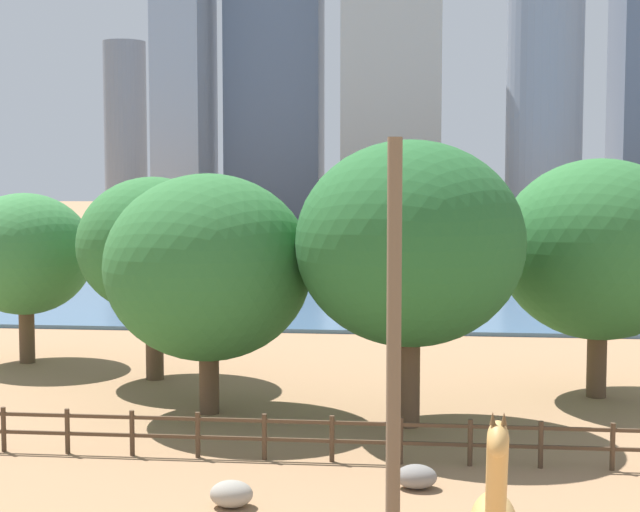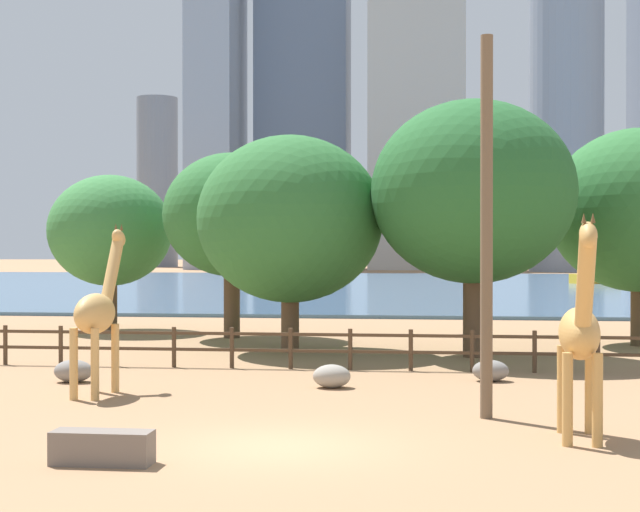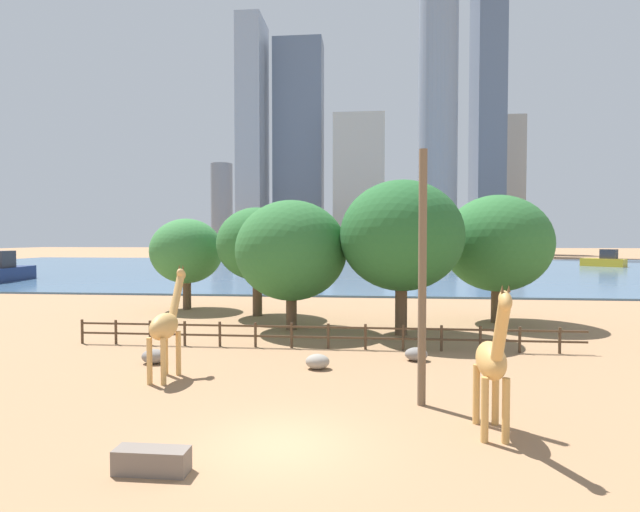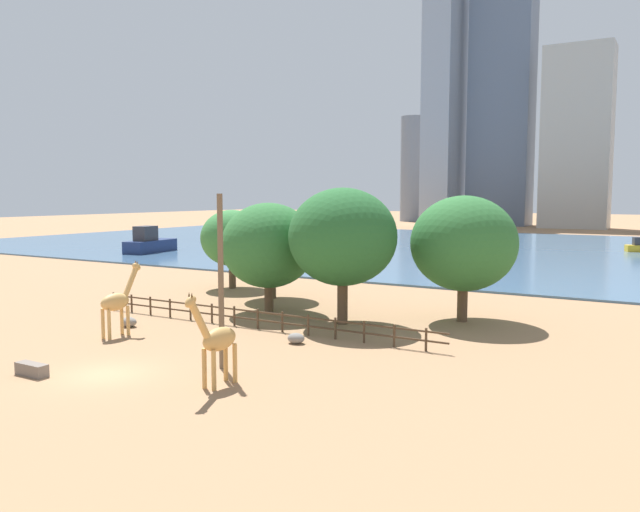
{
  "view_description": "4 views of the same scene",
  "coord_description": "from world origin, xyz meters",
  "px_view_note": "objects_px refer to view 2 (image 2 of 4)",
  "views": [
    {
      "loc": [
        4.7,
        -14.57,
        7.94
      ],
      "look_at": [
        -0.88,
        38.0,
        3.6
      ],
      "focal_mm": 55.0,
      "sensor_mm": 36.0,
      "label": 1
    },
    {
      "loc": [
        3.11,
        -18.7,
        3.87
      ],
      "look_at": [
        -3.07,
        31.77,
        3.42
      ],
      "focal_mm": 55.0,
      "sensor_mm": 36.0,
      "label": 2
    },
    {
      "loc": [
        2.34,
        -13.32,
        5.68
      ],
      "look_at": [
        -2.95,
        41.28,
        3.7
      ],
      "focal_mm": 28.0,
      "sensor_mm": 36.0,
      "label": 3
    },
    {
      "loc": [
        23.68,
        -20.02,
        8.61
      ],
      "look_at": [
        -1.84,
        23.62,
        3.61
      ],
      "focal_mm": 35.0,
      "sensor_mm": 36.0,
      "label": 4
    }
  ],
  "objects_px": {
    "giraffe_tall": "(580,334)",
    "boulder_by_pole": "(73,371)",
    "tree_right_small": "(232,215)",
    "boat_tug": "(594,276)",
    "tree_right_tall": "(110,231)",
    "boulder_near_fence": "(332,376)",
    "boulder_small": "(491,371)",
    "giraffe_companion": "(98,313)",
    "tree_center_broad": "(640,210)",
    "tree_left_large": "(290,219)",
    "feeding_trough": "(102,448)",
    "utility_pole": "(487,227)",
    "tree_left_small": "(473,192)"
  },
  "relations": [
    {
      "from": "boulder_small",
      "to": "boat_tug",
      "type": "distance_m",
      "value": 74.52
    },
    {
      "from": "giraffe_tall",
      "to": "boulder_by_pole",
      "type": "bearing_deg",
      "value": -115.15
    },
    {
      "from": "giraffe_tall",
      "to": "tree_left_small",
      "type": "bearing_deg",
      "value": -171.07
    },
    {
      "from": "tree_right_small",
      "to": "boat_tug",
      "type": "distance_m",
      "value": 65.61
    },
    {
      "from": "tree_left_large",
      "to": "boulder_small",
      "type": "bearing_deg",
      "value": -46.06
    },
    {
      "from": "boulder_by_pole",
      "to": "boat_tug",
      "type": "xyz_separation_m",
      "value": [
        25.91,
        74.85,
        0.62
      ]
    },
    {
      "from": "boulder_by_pole",
      "to": "boat_tug",
      "type": "height_order",
      "value": "boat_tug"
    },
    {
      "from": "boulder_small",
      "to": "boat_tug",
      "type": "xyz_separation_m",
      "value": [
        14.03,
        73.18,
        0.63
      ]
    },
    {
      "from": "tree_right_tall",
      "to": "tree_right_small",
      "type": "relative_size",
      "value": 0.91
    },
    {
      "from": "feeding_trough",
      "to": "tree_left_large",
      "type": "bearing_deg",
      "value": 88.61
    },
    {
      "from": "utility_pole",
      "to": "tree_left_large",
      "type": "relative_size",
      "value": 1.08
    },
    {
      "from": "giraffe_companion",
      "to": "feeding_trough",
      "type": "bearing_deg",
      "value": -157.71
    },
    {
      "from": "tree_right_tall",
      "to": "tree_left_small",
      "type": "bearing_deg",
      "value": -28.64
    },
    {
      "from": "giraffe_tall",
      "to": "tree_right_tall",
      "type": "distance_m",
      "value": 29.89
    },
    {
      "from": "giraffe_tall",
      "to": "boulder_by_pole",
      "type": "xyz_separation_m",
      "value": [
        -13.2,
        6.99,
        -1.82
      ]
    },
    {
      "from": "feeding_trough",
      "to": "tree_right_tall",
      "type": "bearing_deg",
      "value": 108.82
    },
    {
      "from": "utility_pole",
      "to": "tree_right_tall",
      "type": "xyz_separation_m",
      "value": [
        -16.2,
        21.34,
        0.3
      ]
    },
    {
      "from": "boulder_small",
      "to": "tree_center_broad",
      "type": "bearing_deg",
      "value": 60.21
    },
    {
      "from": "boulder_near_fence",
      "to": "tree_right_small",
      "type": "xyz_separation_m",
      "value": [
        -5.87,
        14.27,
        4.91
      ]
    },
    {
      "from": "boulder_by_pole",
      "to": "boulder_small",
      "type": "bearing_deg",
      "value": 7.98
    },
    {
      "from": "boulder_by_pole",
      "to": "tree_left_large",
      "type": "height_order",
      "value": "tree_left_large"
    },
    {
      "from": "utility_pole",
      "to": "boulder_near_fence",
      "type": "bearing_deg",
      "value": 132.79
    },
    {
      "from": "tree_left_large",
      "to": "boulder_near_fence",
      "type": "bearing_deg",
      "value": -74.32
    },
    {
      "from": "tree_left_large",
      "to": "boat_tug",
      "type": "bearing_deg",
      "value": 72.34
    },
    {
      "from": "boulder_near_fence",
      "to": "tree_right_tall",
      "type": "height_order",
      "value": "tree_right_tall"
    },
    {
      "from": "giraffe_tall",
      "to": "boulder_small",
      "type": "relative_size",
      "value": 4.28
    },
    {
      "from": "giraffe_tall",
      "to": "boulder_small",
      "type": "bearing_deg",
      "value": -168.62
    },
    {
      "from": "boulder_near_fence",
      "to": "tree_right_small",
      "type": "bearing_deg",
      "value": 112.36
    },
    {
      "from": "boulder_small",
      "to": "feeding_trough",
      "type": "xyz_separation_m",
      "value": [
        -7.43,
        -11.8,
        -0.01
      ]
    },
    {
      "from": "boulder_near_fence",
      "to": "tree_left_large",
      "type": "relative_size",
      "value": 0.13
    },
    {
      "from": "giraffe_tall",
      "to": "boulder_small",
      "type": "xyz_separation_m",
      "value": [
        -1.31,
        8.65,
        -1.84
      ]
    },
    {
      "from": "tree_right_tall",
      "to": "boulder_small",
      "type": "bearing_deg",
      "value": -42.36
    },
    {
      "from": "boulder_by_pole",
      "to": "giraffe_tall",
      "type": "bearing_deg",
      "value": -27.9
    },
    {
      "from": "boulder_by_pole",
      "to": "tree_left_large",
      "type": "bearing_deg",
      "value": 61.07
    },
    {
      "from": "tree_right_tall",
      "to": "feeding_trough",
      "type": "bearing_deg",
      "value": -71.18
    },
    {
      "from": "boat_tug",
      "to": "giraffe_companion",
      "type": "bearing_deg",
      "value": -127.98
    },
    {
      "from": "giraffe_companion",
      "to": "feeding_trough",
      "type": "xyz_separation_m",
      "value": [
        2.92,
        -7.89,
        -1.85
      ]
    },
    {
      "from": "giraffe_companion",
      "to": "tree_center_broad",
      "type": "height_order",
      "value": "tree_center_broad"
    },
    {
      "from": "tree_left_large",
      "to": "boat_tug",
      "type": "distance_m",
      "value": 69.33
    },
    {
      "from": "giraffe_companion",
      "to": "boulder_by_pole",
      "type": "height_order",
      "value": "giraffe_companion"
    },
    {
      "from": "tree_left_small",
      "to": "boulder_near_fence",
      "type": "bearing_deg",
      "value": -116.87
    },
    {
      "from": "giraffe_tall",
      "to": "tree_left_large",
      "type": "xyz_separation_m",
      "value": [
        -8.28,
        15.88,
        2.76
      ]
    },
    {
      "from": "boulder_near_fence",
      "to": "tree_center_broad",
      "type": "distance_m",
      "value": 17.57
    },
    {
      "from": "utility_pole",
      "to": "feeding_trough",
      "type": "distance_m",
      "value": 9.84
    },
    {
      "from": "giraffe_tall",
      "to": "tree_right_small",
      "type": "bearing_deg",
      "value": -148.4
    },
    {
      "from": "tree_right_small",
      "to": "boat_tug",
      "type": "bearing_deg",
      "value": 68.21
    },
    {
      "from": "boulder_small",
      "to": "boulder_by_pole",
      "type": "bearing_deg",
      "value": -172.02
    },
    {
      "from": "giraffe_tall",
      "to": "tree_left_small",
      "type": "relative_size",
      "value": 0.5
    },
    {
      "from": "giraffe_tall",
      "to": "tree_right_small",
      "type": "relative_size",
      "value": 0.57
    },
    {
      "from": "giraffe_companion",
      "to": "tree_center_broad",
      "type": "relative_size",
      "value": 0.53
    }
  ]
}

